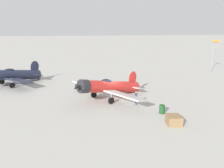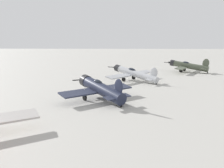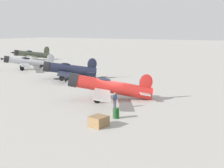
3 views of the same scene
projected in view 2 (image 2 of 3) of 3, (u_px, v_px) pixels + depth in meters
airplane_mid_apron at (100, 88)px, 29.91m from camera, size 8.71×9.13×3.37m
airplane_far_line at (134, 73)px, 43.89m from camera, size 10.32×9.82×3.04m
airplane_outer_stand at (187, 66)px, 56.51m from camera, size 11.17×10.12×3.47m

